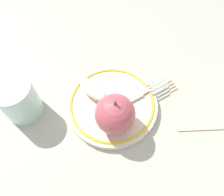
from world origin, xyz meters
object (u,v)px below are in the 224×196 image
at_px(plate, 112,105).
at_px(drinking_glass, 18,100).
at_px(fork, 136,96).
at_px(napkin_folded, 200,98).
at_px(apple_red_whole, 115,114).
at_px(apple_slice_front, 93,90).

height_order(plate, drinking_glass, drinking_glass).
xyz_separation_m(plate, fork, (-0.05, -0.00, 0.01)).
bearing_deg(plate, napkin_folded, 173.77).
relative_size(apple_red_whole, drinking_glass, 0.98).
distance_m(apple_red_whole, napkin_folded, 0.20).
bearing_deg(napkin_folded, fork, -10.55).
xyz_separation_m(plate, drinking_glass, (0.18, -0.03, 0.03)).
relative_size(plate, fork, 1.10).
bearing_deg(drinking_glass, fork, 173.84).
distance_m(apple_red_whole, drinking_glass, 0.19).
bearing_deg(drinking_glass, napkin_folded, 172.20).
relative_size(apple_slice_front, drinking_glass, 0.83).
relative_size(apple_red_whole, napkin_folded, 0.59).
bearing_deg(napkin_folded, drinking_glass, -7.80).
bearing_deg(apple_red_whole, fork, -139.41).
height_order(plate, apple_slice_front, apple_slice_front).
xyz_separation_m(drinking_glass, napkin_folded, (-0.37, 0.05, -0.04)).
bearing_deg(plate, apple_slice_front, -43.59).
distance_m(apple_slice_front, drinking_glass, 0.15).
bearing_deg(napkin_folded, apple_slice_front, -13.29).
relative_size(plate, apple_slice_front, 2.62).
bearing_deg(fork, apple_red_whole, -158.08).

